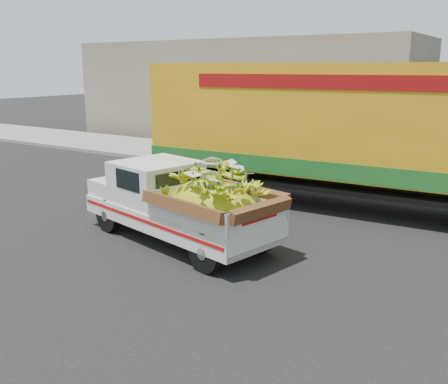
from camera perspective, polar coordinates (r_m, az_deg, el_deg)
The scene contains 6 objects.
ground at distance 11.20m, azimuth 0.07°, elevation -5.17°, with size 100.00×100.00×0.00m, color black.
curb at distance 16.63m, azimuth 11.97°, elevation 1.21°, with size 60.00×0.25×0.15m, color gray.
sidewalk at distance 18.57m, azimuth 14.34°, elevation 2.39°, with size 60.00×4.00×0.14m, color gray.
building_left at distance 26.98m, azimuth 2.38°, elevation 11.54°, with size 18.00×6.00×5.00m, color gray.
pickup_truck at distance 10.49m, azimuth -4.05°, elevation -1.43°, with size 5.00×2.72×1.66m.
semi_trailer at distance 13.42m, azimuth 15.74°, elevation 6.84°, with size 12.04×3.17×3.80m.
Camera 1 is at (5.75, -8.87, 3.69)m, focal length 40.00 mm.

